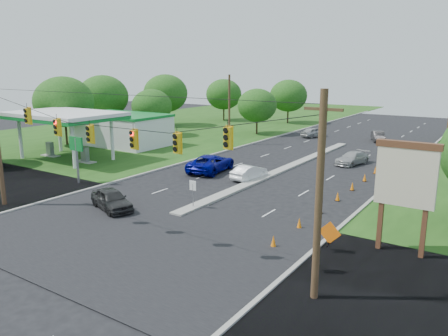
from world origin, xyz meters
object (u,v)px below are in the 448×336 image
Objects in this scene: white_sedan at (249,172)px; blue_pickup at (211,163)px; pylon_sign at (413,182)px; black_sedan at (112,199)px; gas_station at (113,127)px.

blue_pickup reaches higher than white_sedan.
pylon_sign is 19.56m from black_sedan.
gas_station reaches higher than black_sedan.
blue_pickup is (18.08, -4.15, -1.74)m from gas_station.
gas_station reaches higher than white_sedan.
gas_station is at bearing 159.69° from pylon_sign.
pylon_sign reaches higher than gas_station.
gas_station is 4.98× the size of white_sedan.
pylon_sign is at bearing -59.17° from black_sedan.
pylon_sign is (37.95, -14.05, 1.42)m from gas_station.
black_sedan is 13.40m from white_sedan.
gas_station is 40.50m from pylon_sign.
white_sedan is at bearing -11.79° from gas_station.
pylon_sign is 1.02× the size of blue_pickup.
pylon_sign is 1.40× the size of black_sedan.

